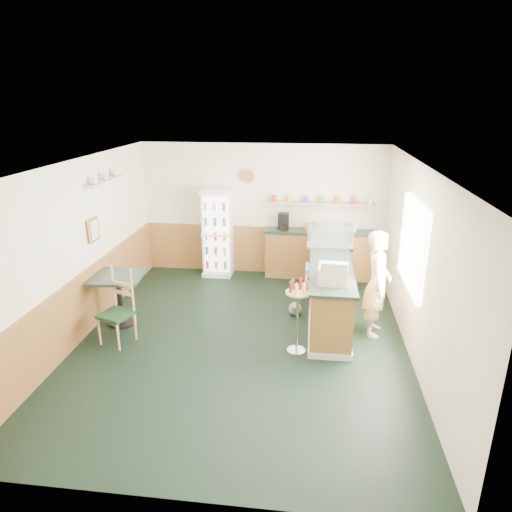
% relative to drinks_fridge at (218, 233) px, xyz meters
% --- Properties ---
extents(ground, '(6.00, 6.00, 0.00)m').
position_rel_drinks_fridge_xyz_m(ground, '(0.91, -2.74, -0.91)').
color(ground, black).
rests_on(ground, ground).
extents(room_envelope, '(5.04, 6.02, 2.72)m').
position_rel_drinks_fridge_xyz_m(room_envelope, '(0.68, -2.01, 0.62)').
color(room_envelope, '#F2E9CE').
rests_on(room_envelope, ground).
extents(service_counter, '(0.68, 3.01, 1.01)m').
position_rel_drinks_fridge_xyz_m(service_counter, '(2.26, -1.66, -0.45)').
color(service_counter, olive).
rests_on(service_counter, ground).
extents(back_counter, '(2.24, 0.42, 1.69)m').
position_rel_drinks_fridge_xyz_m(back_counter, '(2.09, 0.06, -0.36)').
color(back_counter, olive).
rests_on(back_counter, ground).
extents(drinks_fridge, '(0.60, 0.52, 1.82)m').
position_rel_drinks_fridge_xyz_m(drinks_fridge, '(0.00, 0.00, 0.00)').
color(drinks_fridge, white).
rests_on(drinks_fridge, ground).
extents(display_case, '(0.81, 0.42, 0.46)m').
position_rel_drinks_fridge_xyz_m(display_case, '(2.26, -1.03, 0.33)').
color(display_case, silver).
rests_on(display_case, service_counter).
extents(cash_register, '(0.45, 0.48, 0.24)m').
position_rel_drinks_fridge_xyz_m(cash_register, '(2.26, -2.65, 0.22)').
color(cash_register, beige).
rests_on(cash_register, service_counter).
extents(shopkeeper, '(0.48, 0.61, 1.69)m').
position_rel_drinks_fridge_xyz_m(shopkeeper, '(2.96, -2.24, -0.06)').
color(shopkeeper, tan).
rests_on(shopkeeper, ground).
extents(condiment_stand, '(0.36, 0.36, 1.11)m').
position_rel_drinks_fridge_xyz_m(condiment_stand, '(1.77, -2.95, -0.19)').
color(condiment_stand, silver).
rests_on(condiment_stand, ground).
extents(newspaper_rack, '(0.09, 0.47, 0.55)m').
position_rel_drinks_fridge_xyz_m(newspaper_rack, '(1.90, -1.41, -0.41)').
color(newspaper_rack, black).
rests_on(newspaper_rack, ground).
extents(cafe_table, '(0.85, 0.85, 0.86)m').
position_rel_drinks_fridge_xyz_m(cafe_table, '(-1.14, -2.42, -0.30)').
color(cafe_table, black).
rests_on(cafe_table, ground).
extents(cafe_chair, '(0.56, 0.56, 1.17)m').
position_rel_drinks_fridge_xyz_m(cafe_chair, '(-0.96, -2.92, -0.30)').
color(cafe_chair, black).
rests_on(cafe_chair, ground).
extents(dog_doorstop, '(0.22, 0.29, 0.27)m').
position_rel_drinks_fridge_xyz_m(dog_doorstop, '(1.70, -1.77, -0.78)').
color(dog_doorstop, gray).
rests_on(dog_doorstop, ground).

